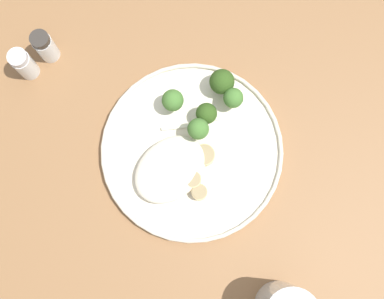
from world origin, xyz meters
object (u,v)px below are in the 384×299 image
at_px(broccoli_floret_front_edge, 198,129).
at_px(seared_scallop_tiny_bay, 171,169).
at_px(pepper_shaker, 45,46).
at_px(seared_scallop_center_golden, 193,179).
at_px(broccoli_floret_center_pile, 221,81).
at_px(broccoli_floret_small_sprig, 173,101).
at_px(seared_scallop_left_edge, 204,155).
at_px(seared_scallop_tilted_round, 199,192).
at_px(dinner_plate, 192,151).
at_px(seared_scallop_half_hidden, 157,170).
at_px(salt_shaker, 24,64).
at_px(seared_scallop_on_noodles, 162,188).
at_px(seared_scallop_front_small, 185,161).
at_px(broccoli_floret_tall_stalk, 233,98).
at_px(broccoli_floret_split_head, 206,114).

bearing_deg(broccoli_floret_front_edge, seared_scallop_tiny_bay, -169.36).
bearing_deg(pepper_shaker, seared_scallop_center_golden, -84.69).
xyz_separation_m(broccoli_floret_center_pile, broccoli_floret_small_sprig, (-0.08, 0.03, 0.00)).
height_order(seared_scallop_center_golden, seared_scallop_left_edge, seared_scallop_center_golden).
xyz_separation_m(seared_scallop_center_golden, broccoli_floret_center_pile, (0.14, 0.08, 0.02)).
distance_m(seared_scallop_tilted_round, seared_scallop_left_edge, 0.06).
height_order(broccoli_floret_center_pile, broccoli_floret_front_edge, broccoli_floret_front_edge).
distance_m(dinner_plate, seared_scallop_half_hidden, 0.07).
height_order(seared_scallop_tiny_bay, salt_shaker, salt_shaker).
bearing_deg(seared_scallop_tiny_bay, seared_scallop_left_edge, -19.76).
distance_m(seared_scallop_on_noodles, seared_scallop_left_edge, 0.08).
bearing_deg(broccoli_floret_small_sprig, broccoli_floret_center_pile, -19.59).
bearing_deg(broccoli_floret_center_pile, broccoli_floret_front_edge, -157.05).
height_order(broccoli_floret_center_pile, broccoli_floret_small_sprig, broccoli_floret_center_pile).
bearing_deg(dinner_plate, seared_scallop_tilted_round, -122.97).
relative_size(seared_scallop_front_small, broccoli_floret_small_sprig, 0.57).
distance_m(seared_scallop_on_noodles, broccoli_floret_small_sprig, 0.14).
bearing_deg(seared_scallop_on_noodles, broccoli_floret_center_pile, 18.22).
relative_size(seared_scallop_tilted_round, broccoli_floret_front_edge, 0.45).
xyz_separation_m(seared_scallop_tilted_round, broccoli_floret_tall_stalk, (0.14, 0.07, 0.02)).
relative_size(seared_scallop_front_small, broccoli_floret_tall_stalk, 0.58).
bearing_deg(broccoli_floret_front_edge, salt_shaker, 115.70).
distance_m(dinner_plate, broccoli_floret_small_sprig, 0.09).
bearing_deg(seared_scallop_tilted_round, broccoli_floret_front_edge, 48.57).
bearing_deg(dinner_plate, broccoli_floret_center_pile, 24.06).
height_order(seared_scallop_center_golden, seared_scallop_tiny_bay, seared_scallop_center_golden).
height_order(seared_scallop_tiny_bay, pepper_shaker, pepper_shaker).
bearing_deg(seared_scallop_center_golden, broccoli_floret_split_head, 35.50).
bearing_deg(broccoli_floret_small_sprig, dinner_plate, -110.57).
relative_size(seared_scallop_half_hidden, seared_scallop_left_edge, 0.89).
xyz_separation_m(dinner_plate, broccoli_floret_tall_stalk, (0.10, 0.01, 0.03)).
distance_m(broccoli_floret_center_pile, pepper_shaker, 0.29).
bearing_deg(seared_scallop_half_hidden, seared_scallop_on_noodles, -117.24).
xyz_separation_m(seared_scallop_center_golden, seared_scallop_on_noodles, (-0.04, 0.02, -0.00)).
distance_m(salt_shaker, pepper_shaker, 0.04).
relative_size(seared_scallop_half_hidden, broccoli_floret_split_head, 0.67).
bearing_deg(salt_shaker, broccoli_floret_small_sprig, -57.38).
height_order(seared_scallop_front_small, pepper_shaker, pepper_shaker).
xyz_separation_m(broccoli_floret_split_head, broccoli_floret_small_sprig, (-0.02, 0.05, 0.00)).
relative_size(seared_scallop_on_noodles, seared_scallop_tilted_round, 1.33).
relative_size(broccoli_floret_split_head, salt_shaker, 0.70).
bearing_deg(seared_scallop_left_edge, seared_scallop_half_hidden, 155.80).
bearing_deg(salt_shaker, broccoli_floret_tall_stalk, -52.74).
bearing_deg(salt_shaker, dinner_plate, -69.62).
relative_size(dinner_plate, seared_scallop_left_edge, 8.31).
bearing_deg(broccoli_floret_center_pile, seared_scallop_on_noodles, -161.78).
relative_size(seared_scallop_tilted_round, salt_shaker, 0.38).
distance_m(seared_scallop_on_noodles, broccoli_floret_center_pile, 0.19).
bearing_deg(broccoli_floret_tall_stalk, seared_scallop_half_hidden, -179.71).
xyz_separation_m(seared_scallop_tiny_bay, pepper_shaker, (-0.02, 0.28, 0.01)).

